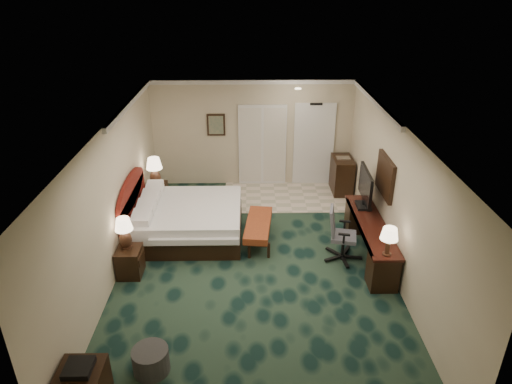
{
  "coord_description": "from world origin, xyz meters",
  "views": [
    {
      "loc": [
        -0.1,
        -7.18,
        4.98
      ],
      "look_at": [
        0.04,
        0.6,
        1.24
      ],
      "focal_mm": 32.0,
      "sensor_mm": 36.0,
      "label": 1
    }
  ],
  "objects_px": {
    "desk": "(369,240)",
    "lamp_near": "(125,233)",
    "bed_bench": "(258,232)",
    "desk_chair": "(344,234)",
    "nightstand_near": "(130,262)",
    "ottoman": "(151,360)",
    "lamp_far": "(155,172)",
    "tv": "(365,189)",
    "nightstand_far": "(157,196)",
    "minibar": "(342,175)",
    "bed": "(190,220)"
  },
  "relations": [
    {
      "from": "ottoman",
      "to": "desk_chair",
      "type": "height_order",
      "value": "desk_chair"
    },
    {
      "from": "lamp_near",
      "to": "ottoman",
      "type": "xyz_separation_m",
      "value": [
        0.84,
        -2.32,
        -0.65
      ]
    },
    {
      "from": "nightstand_near",
      "to": "minibar",
      "type": "bearing_deg",
      "value": 37.6
    },
    {
      "from": "nightstand_near",
      "to": "bed_bench",
      "type": "distance_m",
      "value": 2.59
    },
    {
      "from": "nightstand_near",
      "to": "nightstand_far",
      "type": "xyz_separation_m",
      "value": [
        0.02,
        2.62,
        0.03
      ]
    },
    {
      "from": "lamp_near",
      "to": "lamp_far",
      "type": "bearing_deg",
      "value": 88.22
    },
    {
      "from": "nightstand_far",
      "to": "lamp_near",
      "type": "height_order",
      "value": "lamp_near"
    },
    {
      "from": "nightstand_near",
      "to": "tv",
      "type": "bearing_deg",
      "value": 15.41
    },
    {
      "from": "lamp_far",
      "to": "bed_bench",
      "type": "relative_size",
      "value": 0.49
    },
    {
      "from": "nightstand_near",
      "to": "ottoman",
      "type": "xyz_separation_m",
      "value": [
        0.8,
        -2.26,
        -0.09
      ]
    },
    {
      "from": "lamp_near",
      "to": "tv",
      "type": "xyz_separation_m",
      "value": [
        4.52,
        1.18,
        0.27
      ]
    },
    {
      "from": "desk",
      "to": "desk_chair",
      "type": "distance_m",
      "value": 0.56
    },
    {
      "from": "nightstand_far",
      "to": "bed_bench",
      "type": "height_order",
      "value": "nightstand_far"
    },
    {
      "from": "lamp_far",
      "to": "tv",
      "type": "distance_m",
      "value": 4.65
    },
    {
      "from": "nightstand_near",
      "to": "ottoman",
      "type": "distance_m",
      "value": 2.4
    },
    {
      "from": "lamp_far",
      "to": "desk_chair",
      "type": "relative_size",
      "value": 0.64
    },
    {
      "from": "desk",
      "to": "lamp_near",
      "type": "bearing_deg",
      "value": -173.81
    },
    {
      "from": "bed",
      "to": "lamp_near",
      "type": "distance_m",
      "value": 1.72
    },
    {
      "from": "ottoman",
      "to": "tv",
      "type": "relative_size",
      "value": 0.5
    },
    {
      "from": "bed_bench",
      "to": "ottoman",
      "type": "height_order",
      "value": "bed_bench"
    },
    {
      "from": "nightstand_near",
      "to": "bed_bench",
      "type": "xyz_separation_m",
      "value": [
        2.35,
        1.08,
        -0.04
      ]
    },
    {
      "from": "tv",
      "to": "desk_chair",
      "type": "height_order",
      "value": "tv"
    },
    {
      "from": "tv",
      "to": "minibar",
      "type": "height_order",
      "value": "tv"
    },
    {
      "from": "lamp_near",
      "to": "desk_chair",
      "type": "bearing_deg",
      "value": 5.68
    },
    {
      "from": "desk",
      "to": "minibar",
      "type": "xyz_separation_m",
      "value": [
        0.0,
        2.91,
        0.09
      ]
    },
    {
      "from": "ottoman",
      "to": "lamp_far",
      "type": "bearing_deg",
      "value": 98.92
    },
    {
      "from": "desk",
      "to": "lamp_far",
      "type": "bearing_deg",
      "value": 155.33
    },
    {
      "from": "lamp_near",
      "to": "minibar",
      "type": "bearing_deg",
      "value": 36.92
    },
    {
      "from": "bed_bench",
      "to": "desk_chair",
      "type": "height_order",
      "value": "desk_chair"
    },
    {
      "from": "desk_chair",
      "to": "nightstand_near",
      "type": "bearing_deg",
      "value": -161.1
    },
    {
      "from": "lamp_far",
      "to": "desk_chair",
      "type": "bearing_deg",
      "value": -28.55
    },
    {
      "from": "bed",
      "to": "minibar",
      "type": "bearing_deg",
      "value": 30.16
    },
    {
      "from": "nightstand_far",
      "to": "minibar",
      "type": "relative_size",
      "value": 0.67
    },
    {
      "from": "nightstand_near",
      "to": "desk",
      "type": "height_order",
      "value": "desk"
    },
    {
      "from": "tv",
      "to": "minibar",
      "type": "bearing_deg",
      "value": 92.38
    },
    {
      "from": "bed_bench",
      "to": "ottoman",
      "type": "xyz_separation_m",
      "value": [
        -1.55,
        -3.34,
        -0.05
      ]
    },
    {
      "from": "minibar",
      "to": "bed_bench",
      "type": "bearing_deg",
      "value": -131.96
    },
    {
      "from": "nightstand_far",
      "to": "bed_bench",
      "type": "distance_m",
      "value": 2.79
    },
    {
      "from": "bed",
      "to": "desk_chair",
      "type": "height_order",
      "value": "desk_chair"
    },
    {
      "from": "nightstand_near",
      "to": "desk",
      "type": "distance_m",
      "value": 4.52
    },
    {
      "from": "lamp_near",
      "to": "tv",
      "type": "relative_size",
      "value": 0.59
    },
    {
      "from": "lamp_far",
      "to": "desk",
      "type": "xyz_separation_m",
      "value": [
        4.44,
        -2.04,
        -0.58
      ]
    },
    {
      "from": "tv",
      "to": "ottoman",
      "type": "bearing_deg",
      "value": -134.16
    },
    {
      "from": "minibar",
      "to": "ottoman",
      "type": "bearing_deg",
      "value": -122.79
    },
    {
      "from": "nightstand_near",
      "to": "lamp_near",
      "type": "relative_size",
      "value": 0.89
    },
    {
      "from": "nightstand_far",
      "to": "ottoman",
      "type": "relative_size",
      "value": 1.17
    },
    {
      "from": "bed_bench",
      "to": "bed",
      "type": "bearing_deg",
      "value": 174.46
    },
    {
      "from": "ottoman",
      "to": "lamp_near",
      "type": "bearing_deg",
      "value": 109.91
    },
    {
      "from": "bed_bench",
      "to": "tv",
      "type": "relative_size",
      "value": 1.34
    },
    {
      "from": "desk_chair",
      "to": "minibar",
      "type": "height_order",
      "value": "desk_chair"
    }
  ]
}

